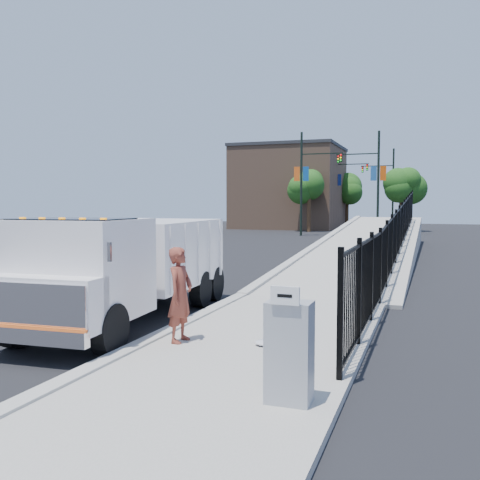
% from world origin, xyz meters
% --- Properties ---
extents(ground, '(120.00, 120.00, 0.00)m').
position_xyz_m(ground, '(0.00, 0.00, 0.00)').
color(ground, black).
rests_on(ground, ground).
extents(sidewalk, '(3.55, 12.00, 0.12)m').
position_xyz_m(sidewalk, '(1.93, -2.00, 0.06)').
color(sidewalk, '#9E998E').
rests_on(sidewalk, ground).
extents(curb, '(0.30, 12.00, 0.16)m').
position_xyz_m(curb, '(0.00, -2.00, 0.08)').
color(curb, '#ADAAA3').
rests_on(curb, ground).
extents(ramp, '(3.95, 24.06, 3.19)m').
position_xyz_m(ramp, '(2.12, 16.00, 0.00)').
color(ramp, '#9E998E').
rests_on(ramp, ground).
extents(iron_fence, '(0.10, 28.00, 1.80)m').
position_xyz_m(iron_fence, '(3.55, 12.00, 0.90)').
color(iron_fence, black).
rests_on(iron_fence, ground).
extents(truck, '(2.58, 6.88, 2.32)m').
position_xyz_m(truck, '(-1.42, 0.55, 1.30)').
color(truck, black).
rests_on(truck, ground).
extents(worker, '(0.43, 0.63, 1.68)m').
position_xyz_m(worker, '(0.57, -0.90, 0.96)').
color(worker, brown).
rests_on(worker, sidewalk).
extents(utility_cabinet, '(0.55, 0.40, 1.25)m').
position_xyz_m(utility_cabinet, '(3.10, -3.04, 0.75)').
color(utility_cabinet, gray).
rests_on(utility_cabinet, sidewalk).
extents(arrow_sign, '(0.35, 0.04, 0.22)m').
position_xyz_m(arrow_sign, '(3.10, -3.26, 1.48)').
color(arrow_sign, white).
rests_on(arrow_sign, utility_cabinet).
extents(debris, '(0.37, 0.37, 0.09)m').
position_xyz_m(debris, '(2.06, -0.63, 0.17)').
color(debris, silver).
rests_on(debris, sidewalk).
extents(light_pole_0, '(3.77, 0.22, 8.00)m').
position_xyz_m(light_pole_0, '(-4.53, 31.41, 4.36)').
color(light_pole_0, black).
rests_on(light_pole_0, ground).
extents(light_pole_1, '(3.78, 0.22, 8.00)m').
position_xyz_m(light_pole_1, '(0.54, 32.63, 4.36)').
color(light_pole_1, black).
rests_on(light_pole_1, ground).
extents(light_pole_2, '(3.77, 0.22, 8.00)m').
position_xyz_m(light_pole_2, '(-3.93, 43.41, 4.36)').
color(light_pole_2, black).
rests_on(light_pole_2, ground).
extents(light_pole_3, '(3.77, 0.22, 8.00)m').
position_xyz_m(light_pole_3, '(0.71, 46.74, 4.36)').
color(light_pole_3, black).
rests_on(light_pole_3, ground).
extents(tree_0, '(2.73, 2.73, 5.37)m').
position_xyz_m(tree_0, '(-5.50, 37.29, 3.95)').
color(tree_0, '#382314').
rests_on(tree_0, ground).
extents(tree_1, '(2.60, 2.60, 5.30)m').
position_xyz_m(tree_1, '(2.16, 40.38, 3.94)').
color(tree_1, '#382314').
rests_on(tree_1, ground).
extents(tree_2, '(3.07, 3.07, 5.54)m').
position_xyz_m(tree_2, '(-3.73, 47.96, 3.97)').
color(tree_2, '#382314').
rests_on(tree_2, ground).
extents(building, '(10.00, 10.00, 8.00)m').
position_xyz_m(building, '(-9.00, 44.00, 4.00)').
color(building, '#8C664C').
rests_on(building, ground).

